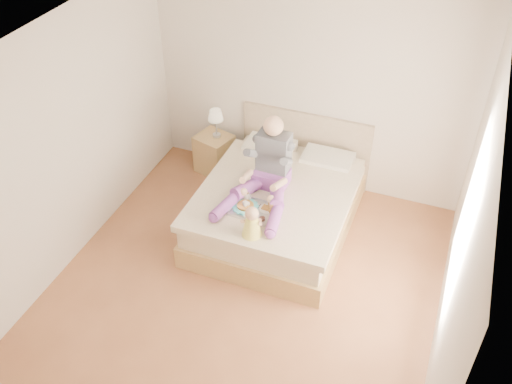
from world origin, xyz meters
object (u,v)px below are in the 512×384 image
(bed, at_px, (280,203))
(nightstand, at_px, (215,153))
(adult, at_px, (267,172))
(tray, at_px, (253,208))
(baby, at_px, (252,223))

(bed, height_order, nightstand, bed)
(adult, bearing_deg, tray, -90.77)
(adult, distance_m, tray, 0.45)
(bed, height_order, tray, bed)
(nightstand, height_order, baby, baby)
(nightstand, height_order, adult, adult)
(adult, height_order, tray, adult)
(nightstand, xyz_separation_m, adult, (1.09, -0.90, 0.61))
(baby, bearing_deg, tray, 99.79)
(adult, relative_size, baby, 3.08)
(bed, relative_size, adult, 1.99)
(bed, relative_size, nightstand, 4.02)
(bed, distance_m, baby, 1.02)
(baby, bearing_deg, nightstand, 116.53)
(adult, height_order, baby, adult)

